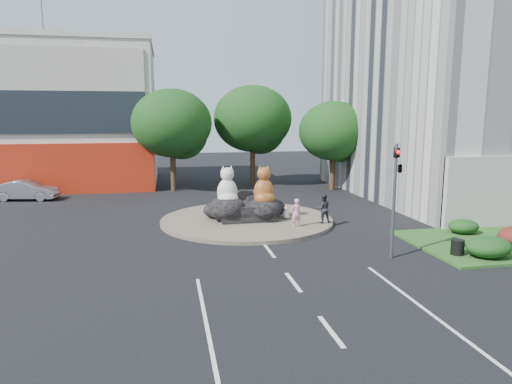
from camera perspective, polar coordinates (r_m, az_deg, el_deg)
ground at (r=17.45m, az=4.68°, el=-11.19°), size 120.00×120.00×0.00m
roundabout_island at (r=26.77m, az=-1.15°, el=-3.52°), size 10.00×10.00×0.20m
rock_plinth at (r=26.65m, az=-1.15°, el=-2.37°), size 3.20×2.60×0.90m
shophouse_block at (r=45.63m, az=-28.69°, el=8.46°), size 25.20×12.30×17.40m
tree_left at (r=37.75m, az=-10.37°, el=8.04°), size 6.46×6.46×8.27m
tree_mid at (r=40.46m, az=-0.35°, el=8.73°), size 6.84×6.84×8.76m
tree_right at (r=38.26m, az=9.73°, el=7.15°), size 5.70×5.70×7.30m
hedge_near_green at (r=22.19m, az=27.06°, el=-6.13°), size 2.00×1.60×0.90m
hedge_back_green at (r=26.02m, az=24.51°, el=-3.93°), size 1.60×1.28×0.72m
traffic_light at (r=20.28m, az=17.25°, el=1.91°), size 0.44×1.24×5.00m
street_lamp at (r=29.39m, az=25.14°, el=5.53°), size 2.34×0.22×8.06m
cat_white at (r=25.98m, az=-3.61°, el=0.85°), size 1.40×1.23×2.27m
cat_tabby at (r=26.03m, az=0.98°, el=0.89°), size 1.47×1.30×2.27m
kitten_calico at (r=25.82m, az=-4.10°, el=-2.91°), size 0.61×0.58×0.79m
kitten_white at (r=26.69m, az=3.74°, el=-2.53°), size 0.60×0.60×0.76m
pedestrian_pink at (r=24.73m, az=5.04°, el=-2.59°), size 0.63×0.48×1.54m
pedestrian_dark at (r=25.74m, az=8.41°, el=-2.05°), size 0.84×0.68×1.65m
parked_car at (r=37.40m, az=-26.75°, el=0.20°), size 4.63×2.25×1.46m
litter_bin at (r=22.02m, az=23.87°, el=-6.31°), size 0.61×0.61×0.67m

